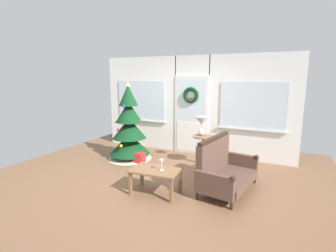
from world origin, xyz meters
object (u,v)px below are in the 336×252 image
(side_table, at_px, (203,144))
(table_lamp, at_px, (202,123))
(coffee_table, at_px, (155,173))
(wine_glass, at_px, (162,162))
(gift_box, at_px, (139,158))
(settee_sofa, at_px, (223,169))
(christmas_tree, at_px, (129,132))

(side_table, height_order, table_lamp, table_lamp)
(coffee_table, bearing_deg, side_table, 81.64)
(wine_glass, bearing_deg, table_lamp, 87.20)
(wine_glass, xyz_separation_m, gift_box, (-1.25, 1.24, -0.46))
(settee_sofa, height_order, table_lamp, table_lamp)
(christmas_tree, height_order, table_lamp, christmas_tree)
(settee_sofa, bearing_deg, table_lamp, 124.84)
(coffee_table, bearing_deg, settee_sofa, 33.85)
(side_table, relative_size, gift_box, 2.84)
(wine_glass, distance_m, gift_box, 1.82)
(table_lamp, bearing_deg, settee_sofa, -55.16)
(side_table, distance_m, gift_box, 1.55)
(wine_glass, bearing_deg, side_table, 85.23)
(christmas_tree, bearing_deg, settee_sofa, -16.69)
(gift_box, bearing_deg, settee_sofa, -14.96)
(table_lamp, height_order, wine_glass, table_lamp)
(christmas_tree, distance_m, settee_sofa, 2.67)
(table_lamp, distance_m, coffee_table, 1.96)
(table_lamp, height_order, coffee_table, table_lamp)
(side_table, height_order, wine_glass, side_table)
(settee_sofa, bearing_deg, wine_glass, -143.46)
(christmas_tree, height_order, settee_sofa, christmas_tree)
(christmas_tree, bearing_deg, table_lamp, 13.29)
(table_lamp, height_order, gift_box, table_lamp)
(side_table, bearing_deg, settee_sofa, -56.28)
(gift_box, bearing_deg, table_lamp, 23.86)
(coffee_table, xyz_separation_m, gift_box, (-1.13, 1.26, -0.25))
(side_table, relative_size, table_lamp, 1.54)
(settee_sofa, xyz_separation_m, gift_box, (-2.15, 0.58, -0.26))
(table_lamp, bearing_deg, coffee_table, -96.36)
(wine_glass, relative_size, gift_box, 0.82)
(side_table, bearing_deg, christmas_tree, -168.37)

